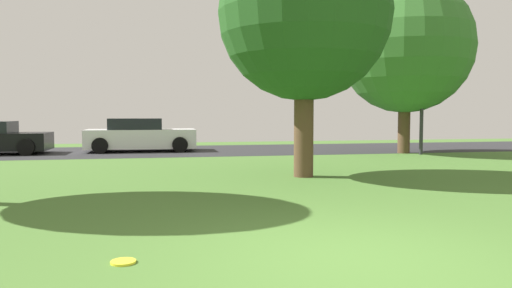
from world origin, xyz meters
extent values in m
plane|color=#47702D|center=(0.00, 0.00, 0.00)|extent=(44.00, 44.00, 0.00)
cube|color=#28282B|center=(0.00, 16.00, 0.00)|extent=(44.00, 6.40, 0.01)
cylinder|color=brown|center=(1.51, 6.78, 1.36)|extent=(0.49, 0.49, 2.73)
sphere|color=#23511E|center=(1.51, 6.78, 4.07)|extent=(4.32, 4.32, 4.32)
cylinder|color=brown|center=(7.66, 12.94, 1.26)|extent=(0.48, 0.48, 2.51)
sphere|color=#38702D|center=(7.66, 12.94, 4.28)|extent=(5.32, 5.32, 5.32)
cylinder|color=yellow|center=(-2.48, 0.40, 0.01)|extent=(0.27, 0.27, 0.03)
cylinder|color=black|center=(-7.02, 16.65, 0.32)|extent=(0.64, 0.22, 0.64)
cylinder|color=black|center=(-7.02, 14.76, 0.32)|extent=(0.64, 0.22, 0.64)
cube|color=white|center=(-2.78, 16.07, 0.54)|extent=(4.51, 1.89, 0.78)
cube|color=black|center=(-3.01, 16.07, 1.17)|extent=(2.16, 1.66, 0.46)
cylinder|color=black|center=(-1.20, 17.01, 0.32)|extent=(0.64, 0.22, 0.64)
cylinder|color=black|center=(-1.20, 15.12, 0.32)|extent=(0.64, 0.22, 0.64)
cylinder|color=black|center=(-4.36, 17.01, 0.32)|extent=(0.64, 0.22, 0.64)
cylinder|color=black|center=(-4.36, 15.12, 0.32)|extent=(0.64, 0.22, 0.64)
cylinder|color=#2D2D33|center=(7.99, 12.20, 2.25)|extent=(0.14, 0.14, 4.50)
camera|label=1|loc=(-2.11, -4.82, 1.60)|focal=33.69mm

